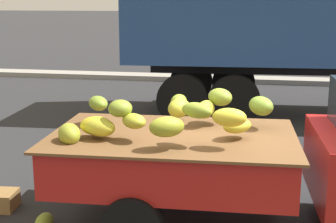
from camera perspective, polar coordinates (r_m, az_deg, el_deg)
ground at (r=6.10m, az=9.87°, el=-12.32°), size 220.00×220.00×0.00m
curb_strip at (r=15.85m, az=10.40°, el=3.67°), size 80.00×0.80×0.16m
fallen_banana_bunch_near_tailgate at (r=5.89m, az=-14.34°, el=-12.52°), size 0.28×0.42×0.18m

